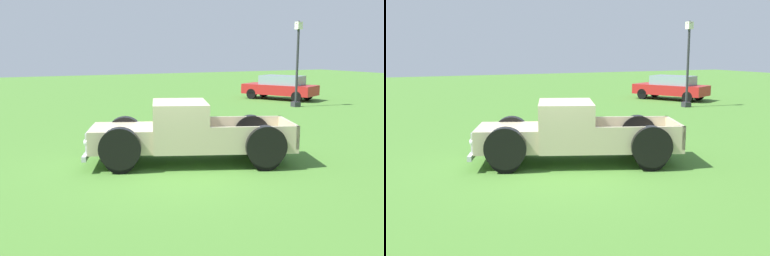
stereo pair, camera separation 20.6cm
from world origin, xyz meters
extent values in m
plane|color=#477A2D|center=(0.00, 0.00, 0.00)|extent=(80.00, 80.00, 0.00)
cube|color=#C6B793|center=(-1.02, -1.06, 0.67)|extent=(2.02, 2.01, 0.57)
cube|color=silver|center=(-1.31, -1.80, 0.67)|extent=(1.33, 0.57, 0.47)
sphere|color=silver|center=(-0.72, -2.01, 0.70)|extent=(0.21, 0.21, 0.21)
sphere|color=silver|center=(-1.88, -1.55, 0.70)|extent=(0.21, 0.21, 0.21)
cube|color=#C6B793|center=(-0.49, 0.28, 0.98)|extent=(2.09, 1.87, 1.18)
cube|color=#8C9EA8|center=(-0.72, -0.31, 1.24)|extent=(1.40, 0.58, 0.52)
cube|color=#C6B793|center=(0.15, 1.90, 0.44)|extent=(2.39, 2.64, 0.10)
cube|color=#C6B793|center=(0.91, 1.60, 0.78)|extent=(0.87, 2.04, 0.57)
cube|color=#C6B793|center=(-0.61, 2.20, 0.78)|extent=(0.87, 2.04, 0.57)
cube|color=#C6B793|center=(0.53, 2.87, 0.78)|extent=(1.63, 0.71, 0.57)
cylinder|color=black|center=(-0.21, -1.38, 0.39)|extent=(0.50, 0.81, 0.78)
cylinder|color=#B7B7BC|center=(-0.20, -1.38, 0.39)|extent=(0.34, 0.38, 0.31)
cylinder|color=black|center=(-0.21, -1.38, 0.59)|extent=(0.63, 1.02, 0.99)
cylinder|color=black|center=(-1.82, -0.75, 0.39)|extent=(0.50, 0.81, 0.78)
cylinder|color=#B7B7BC|center=(-1.83, -0.74, 0.39)|extent=(0.34, 0.38, 0.31)
cylinder|color=black|center=(-1.82, -0.75, 0.59)|extent=(0.63, 1.02, 0.99)
cylinder|color=black|center=(1.05, 1.83, 0.39)|extent=(0.50, 0.81, 0.78)
cylinder|color=#B7B7BC|center=(1.06, 1.82, 0.39)|extent=(0.34, 0.38, 0.31)
cylinder|color=black|center=(1.05, 1.83, 0.59)|extent=(0.63, 1.02, 0.99)
cylinder|color=black|center=(-0.56, 2.46, 0.39)|extent=(0.50, 0.81, 0.78)
cylinder|color=#B7B7BC|center=(-0.57, 2.46, 0.39)|extent=(0.34, 0.38, 0.31)
cylinder|color=black|center=(-0.56, 2.46, 0.59)|extent=(0.63, 1.02, 0.99)
cube|color=silver|center=(-1.32, -1.84, 0.35)|extent=(1.78, 0.78, 0.12)
cube|color=#B21E1E|center=(-11.36, 11.46, 0.58)|extent=(4.41, 3.38, 0.56)
cube|color=#7F939E|center=(-11.24, 11.53, 1.11)|extent=(2.69, 2.31, 0.51)
cylinder|color=black|center=(-12.26, 10.16, 0.30)|extent=(0.62, 0.44, 0.60)
cylinder|color=black|center=(-12.94, 11.48, 0.30)|extent=(0.62, 0.44, 0.60)
cylinder|color=black|center=(-9.78, 11.44, 0.30)|extent=(0.62, 0.44, 0.60)
cylinder|color=black|center=(-10.47, 12.77, 0.30)|extent=(0.62, 0.44, 0.60)
cube|color=#2D2D33|center=(-8.30, 10.20, 0.12)|extent=(0.36, 0.36, 0.25)
cylinder|color=#2D2D33|center=(-8.30, 10.20, 2.03)|extent=(0.12, 0.12, 3.56)
cube|color=#F2EACC|center=(-8.30, 10.20, 3.99)|extent=(0.28, 0.28, 0.36)
cone|color=#2D2D33|center=(-8.30, 10.20, 4.17)|extent=(0.32, 0.32, 0.14)
camera|label=1|loc=(9.75, -4.34, 2.88)|focal=42.30mm
camera|label=2|loc=(9.83, -4.15, 2.88)|focal=42.30mm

